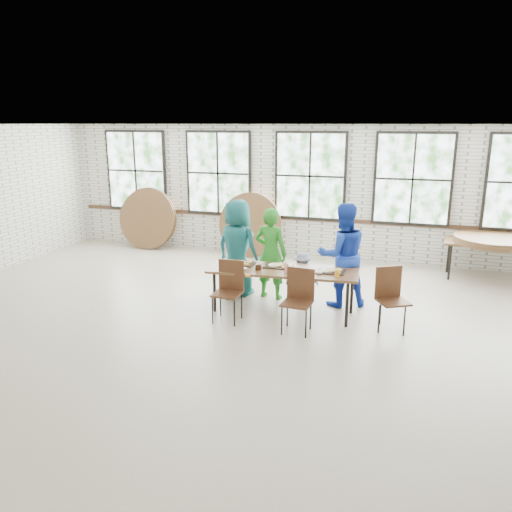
{
  "coord_description": "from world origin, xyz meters",
  "views": [
    {
      "loc": [
        2.21,
        -6.64,
        3.02
      ],
      "look_at": [
        0.0,
        0.4,
        1.05
      ],
      "focal_mm": 35.0,
      "sensor_mm": 36.0,
      "label": 1
    }
  ],
  "objects_px": {
    "dining_table": "(283,272)",
    "chair_near_right": "(299,295)",
    "storage_table": "(493,246)",
    "chair_near_left": "(229,285)"
  },
  "relations": [
    {
      "from": "chair_near_left",
      "to": "dining_table",
      "type": "bearing_deg",
      "value": 37.17
    },
    {
      "from": "storage_table",
      "to": "chair_near_left",
      "type": "bearing_deg",
      "value": -134.35
    },
    {
      "from": "dining_table",
      "to": "storage_table",
      "type": "xyz_separation_m",
      "value": [
        3.49,
        2.98,
        -0.0
      ]
    },
    {
      "from": "chair_near_left",
      "to": "chair_near_right",
      "type": "xyz_separation_m",
      "value": [
        1.14,
        -0.1,
        0.0
      ]
    },
    {
      "from": "dining_table",
      "to": "chair_near_left",
      "type": "height_order",
      "value": "chair_near_left"
    },
    {
      "from": "dining_table",
      "to": "chair_near_right",
      "type": "distance_m",
      "value": 0.75
    },
    {
      "from": "chair_near_left",
      "to": "storage_table",
      "type": "xyz_separation_m",
      "value": [
        4.22,
        3.51,
        0.13
      ]
    },
    {
      "from": "chair_near_left",
      "to": "storage_table",
      "type": "distance_m",
      "value": 5.49
    },
    {
      "from": "dining_table",
      "to": "storage_table",
      "type": "relative_size",
      "value": 1.31
    },
    {
      "from": "chair_near_right",
      "to": "storage_table",
      "type": "bearing_deg",
      "value": 53.3
    }
  ]
}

